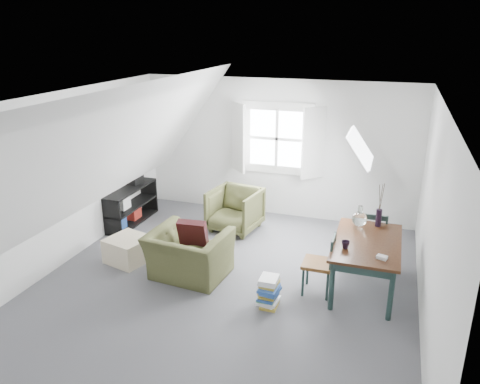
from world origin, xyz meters
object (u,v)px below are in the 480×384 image
(media_shelf, at_px, (128,208))
(magazine_stack, at_px, (269,292))
(armchair_far, at_px, (235,229))
(dining_chair_near, at_px, (321,263))
(dining_table, at_px, (367,248))
(dining_chair_far, at_px, (374,236))
(armchair_near, at_px, (190,276))
(ottoman, at_px, (129,249))

(media_shelf, height_order, magazine_stack, media_shelf)
(media_shelf, bearing_deg, armchair_far, 13.93)
(dining_chair_near, bearing_deg, dining_table, 101.45)
(dining_chair_far, xyz_separation_m, magazine_stack, (-1.16, -1.61, -0.23))
(dining_table, relative_size, magazine_stack, 3.63)
(dining_chair_far, bearing_deg, armchair_far, 3.54)
(armchair_near, bearing_deg, dining_table, -164.26)
(magazine_stack, bearing_deg, armchair_near, 163.94)
(ottoman, xyz_separation_m, dining_chair_near, (2.87, 0.02, 0.25))
(dining_chair_near, bearing_deg, armchair_near, -100.76)
(armchair_near, distance_m, dining_chair_near, 1.87)
(media_shelf, bearing_deg, dining_chair_far, 1.80)
(magazine_stack, bearing_deg, dining_chair_far, 54.23)
(armchair_far, relative_size, ottoman, 1.45)
(ottoman, height_order, dining_chair_near, dining_chair_near)
(magazine_stack, bearing_deg, armchair_far, 119.38)
(armchair_near, relative_size, dining_table, 0.74)
(ottoman, distance_m, dining_table, 3.45)
(armchair_far, distance_m, media_shelf, 1.95)
(ottoman, xyz_separation_m, dining_chair_far, (3.47, 1.11, 0.24))
(armchair_near, bearing_deg, dining_chair_near, -169.83)
(armchair_near, xyz_separation_m, ottoman, (-1.06, 0.13, 0.19))
(dining_table, bearing_deg, dining_chair_far, 83.14)
(armchair_near, distance_m, dining_chair_far, 2.75)
(dining_table, distance_m, dining_chair_far, 0.83)
(ottoman, relative_size, dining_chair_near, 0.67)
(dining_chair_far, distance_m, dining_chair_near, 1.25)
(armchair_near, relative_size, armchair_far, 1.29)
(armchair_near, xyz_separation_m, armchair_far, (0.08, 1.74, 0.00))
(media_shelf, bearing_deg, armchair_near, -33.69)
(armchair_near, height_order, armchair_far, armchair_far)
(ottoman, bearing_deg, armchair_far, 54.74)
(dining_chair_near, bearing_deg, magazine_stack, -62.52)
(armchair_far, relative_size, dining_chair_near, 0.97)
(armchair_far, distance_m, ottoman, 1.97)
(armchair_near, distance_m, dining_table, 2.47)
(dining_table, height_order, magazine_stack, dining_table)
(dining_table, height_order, dining_chair_near, dining_chair_near)
(ottoman, bearing_deg, armchair_near, -7.18)
(dining_table, xyz_separation_m, dining_chair_near, (-0.55, -0.28, -0.18))
(armchair_near, relative_size, dining_chair_near, 1.25)
(dining_chair_near, height_order, magazine_stack, dining_chair_near)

